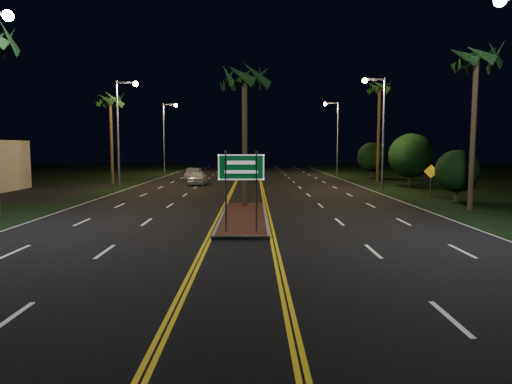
{
  "coord_description": "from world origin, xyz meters",
  "views": [
    {
      "loc": [
        0.46,
        -15.0,
        3.5
      ],
      "look_at": [
        0.57,
        1.05,
        1.9
      ],
      "focal_mm": 32.0,
      "sensor_mm": 36.0,
      "label": 1
    }
  ],
  "objects_px": {
    "shrub_near": "(457,171)",
    "car_far": "(194,173)",
    "shrub_far": "(372,157)",
    "palm_right_far": "(380,88)",
    "streetlight_right_far": "(335,129)",
    "highway_sign": "(241,175)",
    "palm_median": "(244,78)",
    "streetlight_left_mid": "(122,121)",
    "streetlight_right_mid": "(379,120)",
    "palm_right_near": "(477,59)",
    "streetlight_left_far": "(167,130)",
    "palm_left_far": "(110,101)",
    "shrub_mid": "(411,156)",
    "median_island": "(244,217)",
    "car_near": "(198,177)",
    "warning_sign": "(431,176)"
  },
  "relations": [
    {
      "from": "highway_sign",
      "to": "palm_median",
      "type": "xyz_separation_m",
      "value": [
        0.0,
        7.7,
        4.87
      ]
    },
    {
      "from": "shrub_near",
      "to": "car_far",
      "type": "xyz_separation_m",
      "value": [
        -19.29,
        18.92,
        -1.21
      ]
    },
    {
      "from": "streetlight_left_mid",
      "to": "palm_median",
      "type": "xyz_separation_m",
      "value": [
        10.61,
        -13.5,
        1.62
      ]
    },
    {
      "from": "highway_sign",
      "to": "palm_right_far",
      "type": "relative_size",
      "value": 0.31
    },
    {
      "from": "streetlight_left_far",
      "to": "palm_left_far",
      "type": "distance_m",
      "value": 16.28
    },
    {
      "from": "streetlight_left_mid",
      "to": "shrub_far",
      "type": "xyz_separation_m",
      "value": [
        24.41,
        12.0,
        -3.32
      ]
    },
    {
      "from": "palm_right_far",
      "to": "car_near",
      "type": "bearing_deg",
      "value": -170.61
    },
    {
      "from": "car_far",
      "to": "warning_sign",
      "type": "xyz_separation_m",
      "value": [
        18.62,
        -16.39,
        0.72
      ]
    },
    {
      "from": "shrub_far",
      "to": "palm_left_far",
      "type": "bearing_deg",
      "value": -163.26
    },
    {
      "from": "shrub_near",
      "to": "car_near",
      "type": "distance_m",
      "value": 22.44
    },
    {
      "from": "shrub_mid",
      "to": "palm_right_far",
      "type": "bearing_deg",
      "value": 101.31
    },
    {
      "from": "median_island",
      "to": "highway_sign",
      "type": "height_order",
      "value": "highway_sign"
    },
    {
      "from": "streetlight_left_mid",
      "to": "warning_sign",
      "type": "relative_size",
      "value": 3.98
    },
    {
      "from": "median_island",
      "to": "palm_right_far",
      "type": "distance_m",
      "value": 27.84
    },
    {
      "from": "streetlight_right_far",
      "to": "palm_median",
      "type": "height_order",
      "value": "streetlight_right_far"
    },
    {
      "from": "car_far",
      "to": "car_near",
      "type": "bearing_deg",
      "value": -76.33
    },
    {
      "from": "median_island",
      "to": "streetlight_right_mid",
      "type": "distance_m",
      "value": 19.2
    },
    {
      "from": "shrub_near",
      "to": "palm_right_far",
      "type": "bearing_deg",
      "value": 92.51
    },
    {
      "from": "highway_sign",
      "to": "streetlight_left_far",
      "type": "xyz_separation_m",
      "value": [
        -10.61,
        41.2,
        3.25
      ]
    },
    {
      "from": "streetlight_left_mid",
      "to": "palm_right_near",
      "type": "height_order",
      "value": "palm_right_near"
    },
    {
      "from": "palm_median",
      "to": "palm_right_near",
      "type": "relative_size",
      "value": 0.89
    },
    {
      "from": "shrub_mid",
      "to": "warning_sign",
      "type": "bearing_deg",
      "value": -98.87
    },
    {
      "from": "streetlight_right_mid",
      "to": "car_near",
      "type": "height_order",
      "value": "streetlight_right_mid"
    },
    {
      "from": "median_island",
      "to": "palm_left_far",
      "type": "relative_size",
      "value": 1.16
    },
    {
      "from": "streetlight_left_mid",
      "to": "streetlight_right_mid",
      "type": "distance_m",
      "value": 21.32
    },
    {
      "from": "streetlight_right_mid",
      "to": "warning_sign",
      "type": "height_order",
      "value": "streetlight_right_mid"
    },
    {
      "from": "streetlight_left_far",
      "to": "palm_right_near",
      "type": "distance_m",
      "value": 41.19
    },
    {
      "from": "shrub_near",
      "to": "shrub_far",
      "type": "distance_m",
      "value": 22.01
    },
    {
      "from": "palm_right_far",
      "to": "streetlight_right_far",
      "type": "bearing_deg",
      "value": 100.33
    },
    {
      "from": "highway_sign",
      "to": "shrub_near",
      "type": "bearing_deg",
      "value": 39.69
    },
    {
      "from": "streetlight_left_mid",
      "to": "streetlight_left_far",
      "type": "relative_size",
      "value": 1.0
    },
    {
      "from": "streetlight_right_far",
      "to": "streetlight_left_mid",
      "type": "bearing_deg",
      "value": -139.7
    },
    {
      "from": "shrub_mid",
      "to": "shrub_far",
      "type": "bearing_deg",
      "value": 90.95
    },
    {
      "from": "streetlight_left_far",
      "to": "streetlight_right_mid",
      "type": "distance_m",
      "value": 30.57
    },
    {
      "from": "highway_sign",
      "to": "streetlight_right_mid",
      "type": "distance_m",
      "value": 22.18
    },
    {
      "from": "streetlight_left_far",
      "to": "streetlight_right_far",
      "type": "xyz_separation_m",
      "value": [
        21.23,
        -2.0,
        0.0
      ]
    },
    {
      "from": "streetlight_left_mid",
      "to": "palm_left_far",
      "type": "distance_m",
      "value": 5.01
    },
    {
      "from": "shrub_far",
      "to": "car_far",
      "type": "relative_size",
      "value": 0.9
    },
    {
      "from": "streetlight_right_far",
      "to": "shrub_far",
      "type": "distance_m",
      "value": 7.56
    },
    {
      "from": "median_island",
      "to": "streetlight_left_mid",
      "type": "distance_m",
      "value": 20.8
    },
    {
      "from": "median_island",
      "to": "car_near",
      "type": "xyz_separation_m",
      "value": [
        -4.67,
        20.11,
        0.66
      ]
    },
    {
      "from": "shrub_near",
      "to": "car_near",
      "type": "xyz_separation_m",
      "value": [
        -18.17,
        13.11,
        -1.2
      ]
    },
    {
      "from": "palm_median",
      "to": "car_far",
      "type": "height_order",
      "value": "palm_median"
    },
    {
      "from": "palm_left_far",
      "to": "streetlight_right_mid",
      "type": "bearing_deg",
      "value": -14.37
    },
    {
      "from": "highway_sign",
      "to": "shrub_mid",
      "type": "relative_size",
      "value": 0.69
    },
    {
      "from": "palm_median",
      "to": "car_far",
      "type": "xyz_separation_m",
      "value": [
        -5.79,
        22.42,
        -6.54
      ]
    },
    {
      "from": "shrub_near",
      "to": "car_far",
      "type": "height_order",
      "value": "shrub_near"
    },
    {
      "from": "streetlight_right_mid",
      "to": "streetlight_right_far",
      "type": "relative_size",
      "value": 1.0
    },
    {
      "from": "shrub_far",
      "to": "streetlight_left_mid",
      "type": "bearing_deg",
      "value": -153.82
    },
    {
      "from": "streetlight_left_mid",
      "to": "shrub_near",
      "type": "xyz_separation_m",
      "value": [
        24.11,
        -10.0,
        -3.71
      ]
    }
  ]
}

